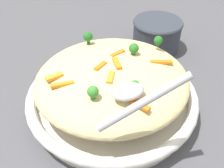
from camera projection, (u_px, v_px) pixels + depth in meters
name	position (u px, v px, depth m)	size (l,w,h in m)	color
ground_plane	(112.00, 107.00, 0.57)	(2.40, 2.40, 0.00)	#4C4C51
serving_bowl	(112.00, 98.00, 0.56)	(0.35, 0.35, 0.05)	white
pasta_mound	(112.00, 80.00, 0.53)	(0.30, 0.30, 0.07)	#DBC689
carrot_piece_0	(62.00, 84.00, 0.47)	(0.04, 0.01, 0.01)	orange
carrot_piece_1	(118.00, 53.00, 0.54)	(0.03, 0.01, 0.01)	orange
carrot_piece_2	(118.00, 65.00, 0.50)	(0.03, 0.01, 0.01)	orange
carrot_piece_3	(140.00, 105.00, 0.43)	(0.04, 0.01, 0.01)	orange
carrot_piece_4	(100.00, 66.00, 0.50)	(0.03, 0.01, 0.01)	orange
carrot_piece_5	(54.00, 77.00, 0.49)	(0.03, 0.01, 0.01)	orange
carrot_piece_6	(111.00, 77.00, 0.48)	(0.03, 0.01, 0.01)	orange
carrot_piece_7	(161.00, 62.00, 0.52)	(0.04, 0.01, 0.01)	orange
broccoli_floret_0	(134.00, 48.00, 0.53)	(0.02, 0.02, 0.03)	#296820
broccoli_floret_1	(87.00, 37.00, 0.57)	(0.02, 0.02, 0.03)	#205B1C
broccoli_floret_2	(135.00, 85.00, 0.45)	(0.02, 0.02, 0.02)	#377928
broccoli_floret_3	(158.00, 41.00, 0.56)	(0.02, 0.02, 0.02)	#205B1C
broccoli_floret_4	(93.00, 92.00, 0.44)	(0.02, 0.02, 0.03)	#377928
serving_spoon	(133.00, 95.00, 0.41)	(0.13, 0.10, 0.09)	#B7B7BC
companion_bowl	(157.00, 33.00, 0.73)	(0.13, 0.13, 0.08)	#333842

